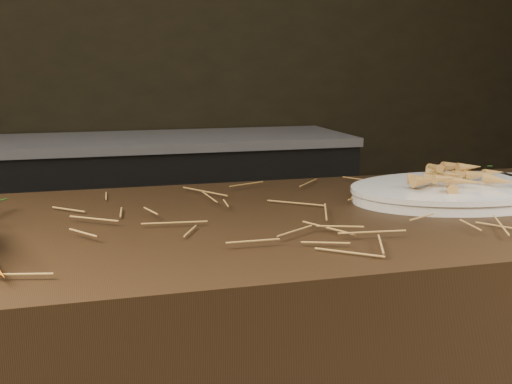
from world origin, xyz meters
TOP-DOWN VIEW (x-y plane):
  - back_counter at (0.30, 2.18)m, footprint 1.82×0.62m
  - straw_bedding at (0.00, 0.30)m, footprint 1.40×0.60m
  - serving_platter at (0.72, 0.34)m, footprint 0.47×0.32m
  - roasted_veg_heap at (0.72, 0.34)m, footprint 0.23×0.17m

SIDE VIEW (x-z plane):
  - back_counter at x=0.30m, z-range 0.00..0.84m
  - straw_bedding at x=0.00m, z-range 0.90..0.92m
  - serving_platter at x=0.72m, z-range 0.90..0.92m
  - roasted_veg_heap at x=0.72m, z-range 0.92..0.98m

